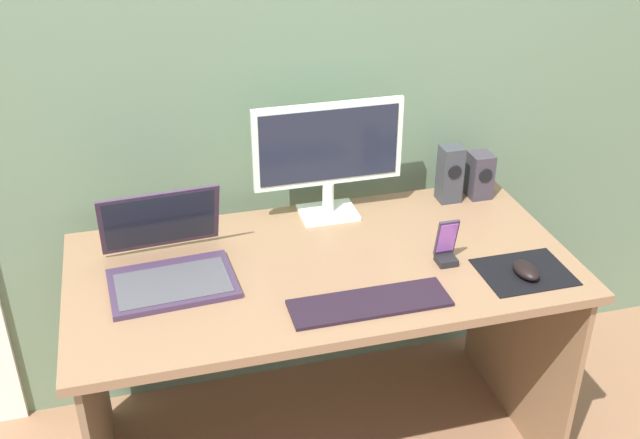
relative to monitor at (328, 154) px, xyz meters
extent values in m
cube|color=slate|center=(-0.09, 0.17, 0.31)|extent=(6.00, 0.04, 2.50)
cube|color=#8B6748|center=(-0.09, -0.27, -0.23)|extent=(1.44, 0.72, 0.03)
cube|color=#84674A|center=(-0.77, -0.27, -0.59)|extent=(0.02, 0.68, 0.70)
cube|color=#8C6947|center=(0.59, -0.27, -0.59)|extent=(0.02, 0.68, 0.70)
cube|color=white|center=(0.00, 0.00, -0.21)|extent=(0.18, 0.14, 0.01)
cylinder|color=white|center=(0.00, 0.00, -0.15)|extent=(0.04, 0.04, 0.10)
cube|color=white|center=(0.00, 0.00, 0.03)|extent=(0.47, 0.02, 0.27)
cube|color=#1E2333|center=(0.00, -0.01, 0.03)|extent=(0.43, 0.00, 0.23)
cube|color=#39343D|center=(0.52, 0.00, -0.14)|extent=(0.07, 0.08, 0.15)
cylinder|color=black|center=(0.52, -0.04, -0.12)|extent=(0.05, 0.00, 0.05)
cube|color=#373A40|center=(0.41, 0.00, -0.12)|extent=(0.07, 0.07, 0.19)
cylinder|color=black|center=(0.41, -0.04, -0.10)|extent=(0.04, 0.00, 0.04)
cube|color=#3C2C45|center=(-0.52, -0.28, -0.21)|extent=(0.35, 0.26, 0.02)
cube|color=#47474C|center=(-0.52, -0.29, -0.20)|extent=(0.31, 0.20, 0.00)
cube|color=#3C2C45|center=(-0.53, -0.12, -0.09)|extent=(0.34, 0.11, 0.21)
cube|color=#1E2333|center=(-0.53, -0.13, -0.09)|extent=(0.31, 0.10, 0.19)
cube|color=black|center=(-0.03, -0.50, -0.21)|extent=(0.43, 0.13, 0.01)
cube|color=black|center=(0.44, -0.47, -0.21)|extent=(0.25, 0.20, 0.00)
ellipsoid|color=black|center=(0.44, -0.49, -0.19)|extent=(0.07, 0.10, 0.04)
cube|color=black|center=(0.25, -0.37, -0.20)|extent=(0.06, 0.05, 0.02)
cube|color=#392B3E|center=(0.25, -0.35, -0.13)|extent=(0.06, 0.03, 0.12)
cube|color=#A559BF|center=(0.25, -0.36, -0.13)|extent=(0.05, 0.02, 0.10)
camera|label=1|loc=(-0.57, -2.05, 0.96)|focal=42.56mm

